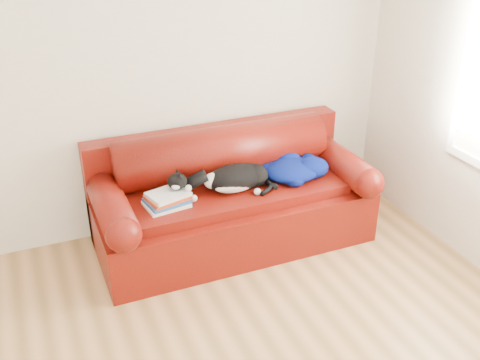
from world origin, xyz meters
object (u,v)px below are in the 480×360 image
(book_stack, at_px, (167,199))
(cat, at_px, (236,178))
(sofa_base, at_px, (233,215))
(blanket, at_px, (293,168))

(book_stack, bearing_deg, cat, 3.26)
(sofa_base, bearing_deg, book_stack, -168.89)
(book_stack, xyz_separation_m, blanket, (1.04, 0.06, 0.02))
(sofa_base, distance_m, cat, 0.36)
(cat, bearing_deg, blanket, 14.91)
(cat, bearing_deg, sofa_base, 97.57)
(book_stack, bearing_deg, sofa_base, 11.11)
(sofa_base, relative_size, blanket, 3.84)
(book_stack, relative_size, blanket, 0.59)
(sofa_base, bearing_deg, cat, -93.85)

